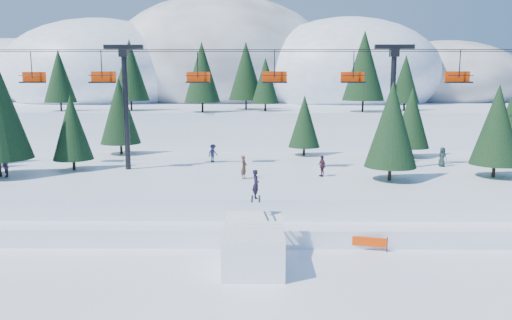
{
  "coord_description": "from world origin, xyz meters",
  "views": [
    {
      "loc": [
        2.21,
        -23.33,
        9.85
      ],
      "look_at": [
        1.91,
        6.0,
        5.2
      ],
      "focal_mm": 35.0,
      "sensor_mm": 36.0,
      "label": 1
    }
  ],
  "objects_px": {
    "chairlift": "(252,88)",
    "banner_far": "(403,239)",
    "jump_kicker": "(254,247)",
    "banner_near": "(363,241)"
  },
  "relations": [
    {
      "from": "chairlift",
      "to": "banner_far",
      "type": "xyz_separation_m",
      "value": [
        9.26,
        -12.69,
        -8.78
      ]
    },
    {
      "from": "jump_kicker",
      "to": "banner_near",
      "type": "distance_m",
      "value": 7.03
    },
    {
      "from": "jump_kicker",
      "to": "banner_near",
      "type": "xyz_separation_m",
      "value": [
        6.35,
        2.95,
        -0.64
      ]
    },
    {
      "from": "jump_kicker",
      "to": "banner_far",
      "type": "xyz_separation_m",
      "value": [
        8.88,
        3.44,
        -0.64
      ]
    },
    {
      "from": "chairlift",
      "to": "banner_far",
      "type": "relative_size",
      "value": 16.53
    },
    {
      "from": "jump_kicker",
      "to": "chairlift",
      "type": "height_order",
      "value": "chairlift"
    },
    {
      "from": "chairlift",
      "to": "banner_near",
      "type": "height_order",
      "value": "chairlift"
    },
    {
      "from": "chairlift",
      "to": "jump_kicker",
      "type": "bearing_deg",
      "value": -88.66
    },
    {
      "from": "chairlift",
      "to": "banner_far",
      "type": "height_order",
      "value": "chairlift"
    },
    {
      "from": "jump_kicker",
      "to": "banner_far",
      "type": "bearing_deg",
      "value": 21.16
    }
  ]
}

